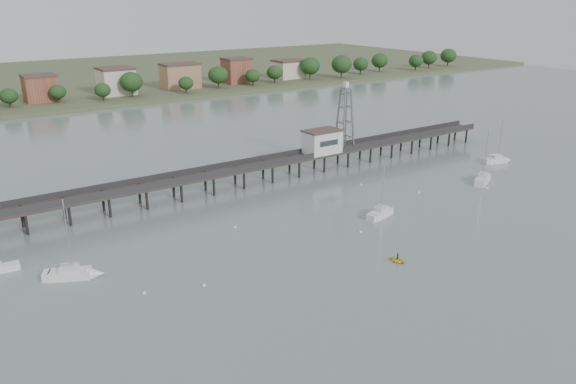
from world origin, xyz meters
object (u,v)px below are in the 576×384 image
Objects in this scene: sailboat_e at (500,160)px; sailboat_c at (384,212)px; sailboat_b at (79,274)px; lattice_tower at (345,119)px; white_tender at (4,268)px; yellow_dinghy at (397,262)px; pier at (224,172)px; sailboat_d at (484,178)px.

sailboat_c is at bearing -149.71° from sailboat_e.
lattice_tower is at bearing 44.30° from sailboat_b.
yellow_dinghy is (49.36, -29.91, -0.49)m from white_tender.
white_tender is at bearing -162.14° from pier.
yellow_dinghy is at bearing -138.36° from sailboat_e.
sailboat_c is at bearing 44.29° from yellow_dinghy.
pier is 11.17× the size of sailboat_d.
pier reaches higher than yellow_dinghy.
yellow_dinghy is (-25.88, -44.01, -11.10)m from lattice_tower.
sailboat_b is at bearing -159.59° from sailboat_e.
sailboat_b is 84.34m from sailboat_d.
pier is at bearing -178.21° from sailboat_e.
sailboat_b is 1.07× the size of sailboat_c.
pier is 55.62m from sailboat_d.
lattice_tower is 39.11m from sailboat_e.
pier is at bearing 106.67° from sailboat_c.
white_tender is at bearing 145.46° from sailboat_d.
sailboat_d is 3.20× the size of white_tender.
sailboat_b is at bearing -39.52° from white_tender.
sailboat_e reaches higher than white_tender.
sailboat_e is at bearing 27.48° from sailboat_b.
pier is at bearing -180.00° from lattice_tower.
pier is 66.75m from sailboat_e.
sailboat_b is at bearing -161.52° from lattice_tower.
lattice_tower is 71.22m from sailboat_b.
sailboat_c is at bearing -8.99° from white_tender.
sailboat_d reaches higher than white_tender.
lattice_tower is 34.09m from sailboat_c.
pier is at bearing 58.13° from sailboat_b.
sailboat_c is 0.87× the size of sailboat_d.
pier is 11.96× the size of sailboat_b.
pier is 46.07m from white_tender.
yellow_dinghy is at bearing 175.22° from sailboat_d.
sailboat_d is at bearing 13.69° from yellow_dinghy.
sailboat_d reaches higher than sailboat_c.
sailboat_e is 107.64m from white_tender.
sailboat_b is (-99.09, -2.86, -0.01)m from sailboat_e.
lattice_tower is 52.24m from yellow_dinghy.
lattice_tower is 1.40× the size of sailboat_e.
sailboat_e is 16.32m from sailboat_d.
sailboat_b is 0.93× the size of sailboat_d.
white_tender reaches higher than yellow_dinghy.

